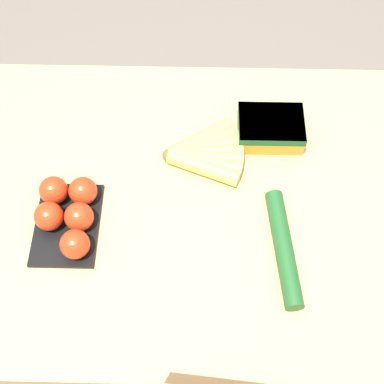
{
  "coord_description": "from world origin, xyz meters",
  "views": [
    {
      "loc": [
        -0.01,
        0.65,
        1.85
      ],
      "look_at": [
        0.0,
        0.0,
        0.78
      ],
      "focal_mm": 50.0,
      "sensor_mm": 36.0,
      "label": 1
    }
  ],
  "objects_px": {
    "banana_bunch": "(204,153)",
    "cucumber_near": "(284,248)",
    "tomato_pack": "(68,214)",
    "carrot_bag": "(271,127)"
  },
  "relations": [
    {
      "from": "carrot_bag",
      "to": "cucumber_near",
      "type": "bearing_deg",
      "value": 92.24
    },
    {
      "from": "tomato_pack",
      "to": "cucumber_near",
      "type": "xyz_separation_m",
      "value": [
        -0.49,
        0.07,
        -0.02
      ]
    },
    {
      "from": "tomato_pack",
      "to": "carrot_bag",
      "type": "bearing_deg",
      "value": -151.3
    },
    {
      "from": "carrot_bag",
      "to": "cucumber_near",
      "type": "height_order",
      "value": "carrot_bag"
    },
    {
      "from": "banana_bunch",
      "to": "tomato_pack",
      "type": "height_order",
      "value": "tomato_pack"
    },
    {
      "from": "banana_bunch",
      "to": "carrot_bag",
      "type": "xyz_separation_m",
      "value": [
        -0.17,
        -0.07,
        0.01
      ]
    },
    {
      "from": "banana_bunch",
      "to": "cucumber_near",
      "type": "bearing_deg",
      "value": 125.39
    },
    {
      "from": "banana_bunch",
      "to": "cucumber_near",
      "type": "height_order",
      "value": "cucumber_near"
    },
    {
      "from": "banana_bunch",
      "to": "carrot_bag",
      "type": "distance_m",
      "value": 0.18
    },
    {
      "from": "tomato_pack",
      "to": "banana_bunch",
      "type": "bearing_deg",
      "value": -148.72
    }
  ]
}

